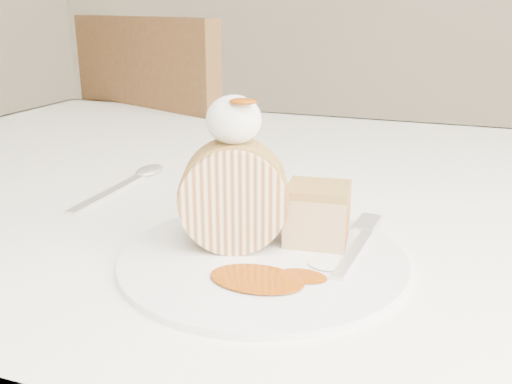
% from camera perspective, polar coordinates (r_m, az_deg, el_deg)
% --- Properties ---
extents(table, '(1.40, 0.90, 0.75)m').
position_cam_1_polar(table, '(0.75, 5.25, -5.78)').
color(table, white).
rests_on(table, ground).
extents(chair_far, '(0.57, 0.57, 0.94)m').
position_cam_1_polar(chair_far, '(1.42, -6.96, 0.63)').
color(chair_far, brown).
rests_on(chair_far, ground).
extents(plate, '(0.28, 0.28, 0.01)m').
position_cam_1_polar(plate, '(0.50, 0.68, -6.66)').
color(plate, white).
rests_on(plate, table).
extents(roulade_slice, '(0.10, 0.08, 0.09)m').
position_cam_1_polar(roulade_slice, '(0.51, -2.24, -0.43)').
color(roulade_slice, beige).
rests_on(roulade_slice, plate).
extents(cake_chunk, '(0.06, 0.06, 0.05)m').
position_cam_1_polar(cake_chunk, '(0.52, 6.14, -2.55)').
color(cake_chunk, '#A47F3E').
rests_on(cake_chunk, plate).
extents(whipped_cream, '(0.05, 0.05, 0.04)m').
position_cam_1_polar(whipped_cream, '(0.49, -2.24, 7.22)').
color(whipped_cream, white).
rests_on(whipped_cream, roulade_slice).
extents(caramel_drizzle, '(0.02, 0.02, 0.01)m').
position_cam_1_polar(caramel_drizzle, '(0.47, -1.28, 9.69)').
color(caramel_drizzle, '#863805').
rests_on(caramel_drizzle, whipped_cream).
extents(caramel_pool, '(0.08, 0.06, 0.00)m').
position_cam_1_polar(caramel_pool, '(0.46, 0.07, -8.64)').
color(caramel_pool, '#863805').
rests_on(caramel_pool, plate).
extents(fork, '(0.03, 0.15, 0.00)m').
position_cam_1_polar(fork, '(0.51, 9.72, -6.06)').
color(fork, silver).
rests_on(fork, plate).
extents(spoon, '(0.03, 0.18, 0.00)m').
position_cam_1_polar(spoon, '(0.69, -14.51, -0.12)').
color(spoon, silver).
rests_on(spoon, table).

